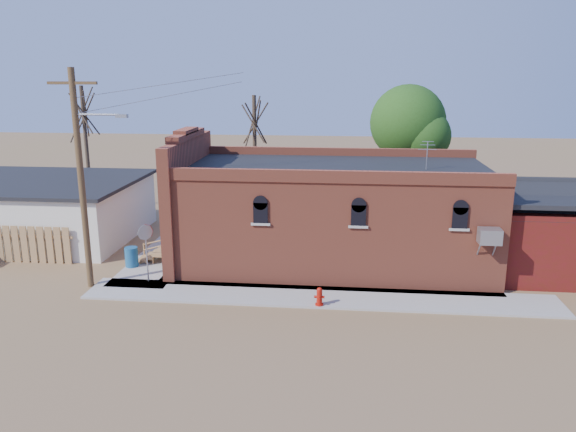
# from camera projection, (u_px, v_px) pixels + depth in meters

# --- Properties ---
(ground) EXTENTS (120.00, 120.00, 0.00)m
(ground) POSITION_uv_depth(u_px,v_px,m) (279.00, 305.00, 21.84)
(ground) COLOR olive
(ground) RESTS_ON ground
(sidewalk_south) EXTENTS (19.00, 2.20, 0.08)m
(sidewalk_south) POSITION_uv_depth(u_px,v_px,m) (319.00, 297.00, 22.55)
(sidewalk_south) COLOR #9E9991
(sidewalk_south) RESTS_ON ground
(sidewalk_west) EXTENTS (2.60, 10.00, 0.08)m
(sidewalk_west) POSITION_uv_depth(u_px,v_px,m) (169.00, 252.00, 28.23)
(sidewalk_west) COLOR #9E9991
(sidewalk_west) RESTS_ON ground
(brick_bar) EXTENTS (16.40, 7.97, 6.30)m
(brick_bar) POSITION_uv_depth(u_px,v_px,m) (327.00, 214.00, 26.38)
(brick_bar) COLOR #AA4C34
(brick_bar) RESTS_ON ground
(red_shed) EXTENTS (5.40, 6.40, 4.30)m
(red_shed) POSITION_uv_depth(u_px,v_px,m) (545.00, 221.00, 25.44)
(red_shed) COLOR #531A0E
(red_shed) RESTS_ON ground
(wood_fence) EXTENTS (5.20, 0.10, 1.80)m
(wood_fence) POSITION_uv_depth(u_px,v_px,m) (20.00, 244.00, 26.54)
(wood_fence) COLOR olive
(wood_fence) RESTS_ON ground
(utility_pole) EXTENTS (3.12, 0.26, 9.00)m
(utility_pole) POSITION_uv_depth(u_px,v_px,m) (82.00, 175.00, 22.61)
(utility_pole) COLOR #4F391F
(utility_pole) RESTS_ON ground
(tree_bare_near) EXTENTS (2.80, 2.80, 7.65)m
(tree_bare_near) POSITION_uv_depth(u_px,v_px,m) (254.00, 122.00, 33.17)
(tree_bare_near) COLOR #4B3E2B
(tree_bare_near) RESTS_ON ground
(tree_bare_far) EXTENTS (2.80, 2.80, 8.16)m
(tree_bare_far) POSITION_uv_depth(u_px,v_px,m) (83.00, 112.00, 35.12)
(tree_bare_far) COLOR #4B3E2B
(tree_bare_far) RESTS_ON ground
(tree_leafy) EXTENTS (4.40, 4.40, 8.15)m
(tree_leafy) POSITION_uv_depth(u_px,v_px,m) (408.00, 123.00, 32.77)
(tree_leafy) COLOR #4B3E2B
(tree_leafy) RESTS_ON ground
(fire_hydrant) EXTENTS (0.41, 0.38, 0.73)m
(fire_hydrant) POSITION_uv_depth(u_px,v_px,m) (319.00, 296.00, 21.57)
(fire_hydrant) COLOR #A71309
(fire_hydrant) RESTS_ON sidewalk_south
(stop_sign) EXTENTS (0.50, 0.56, 2.54)m
(stop_sign) POSITION_uv_depth(u_px,v_px,m) (146.00, 238.00, 23.65)
(stop_sign) COLOR #939498
(stop_sign) RESTS_ON sidewalk_south
(trash_barrel) EXTENTS (0.63, 0.63, 0.91)m
(trash_barrel) POSITION_uv_depth(u_px,v_px,m) (132.00, 257.00, 25.87)
(trash_barrel) COLOR #195381
(trash_barrel) RESTS_ON sidewalk_west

